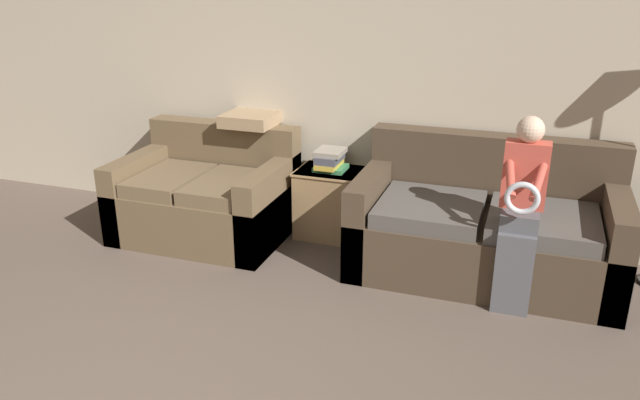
% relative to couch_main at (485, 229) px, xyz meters
% --- Properties ---
extents(wall_back, '(7.80, 0.06, 2.55)m').
position_rel_couch_main_xyz_m(wall_back, '(-1.48, 0.50, 0.95)').
color(wall_back, beige).
rests_on(wall_back, ground_plane).
extents(couch_main, '(1.83, 0.98, 0.93)m').
position_rel_couch_main_xyz_m(couch_main, '(0.00, 0.00, 0.00)').
color(couch_main, '#473828').
rests_on(couch_main, ground_plane).
extents(couch_side, '(1.32, 0.97, 0.86)m').
position_rel_couch_main_xyz_m(couch_side, '(-2.22, -0.05, -0.02)').
color(couch_side, brown).
rests_on(couch_side, ground_plane).
extents(child_left_seated, '(0.28, 0.37, 1.24)m').
position_rel_couch_main_xyz_m(child_left_seated, '(0.23, -0.41, 0.36)').
color(child_left_seated, '#56565B').
rests_on(child_left_seated, ground_plane).
extents(side_shelf, '(0.55, 0.43, 0.56)m').
position_rel_couch_main_xyz_m(side_shelf, '(-1.24, 0.24, -0.04)').
color(side_shelf, '#9E7A51').
rests_on(side_shelf, ground_plane).
extents(book_stack, '(0.24, 0.32, 0.17)m').
position_rel_couch_main_xyz_m(book_stack, '(-1.25, 0.24, 0.32)').
color(book_stack, '#3D8451').
rests_on(book_stack, side_shelf).
extents(throw_pillow, '(0.41, 0.41, 0.10)m').
position_rel_couch_main_xyz_m(throw_pillow, '(-1.96, 0.30, 0.58)').
color(throw_pillow, '#A38460').
rests_on(throw_pillow, couch_side).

